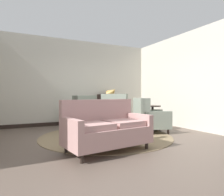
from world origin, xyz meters
name	(u,v)px	position (x,y,z in m)	size (l,w,h in m)	color
ground	(111,139)	(0.00, 0.00, 0.00)	(7.68, 7.68, 0.00)	brown
wall_back	(78,82)	(0.00, 2.70, 1.49)	(5.65, 0.08, 2.97)	beige
wall_right	(174,82)	(2.74, 0.81, 1.49)	(0.08, 3.78, 2.97)	beige
baseboard_back	(78,122)	(0.00, 2.64, 0.06)	(5.49, 0.03, 0.12)	black
area_rug	(106,136)	(0.00, 0.30, 0.01)	(3.27, 3.27, 0.01)	#847051
coffee_table	(108,117)	(0.18, 0.58, 0.44)	(0.98, 0.98, 0.52)	black
porcelain_vase	(110,108)	(0.22, 0.52, 0.69)	(0.14, 0.14, 0.39)	brown
settee	(106,129)	(-0.54, -0.87, 0.41)	(1.65, 1.01, 0.95)	tan
armchair_beside_settee	(116,113)	(0.88, 1.44, 0.45)	(1.14, 1.14, 1.07)	gray
armchair_far_left	(81,114)	(-0.19, 1.79, 0.43)	(1.06, 1.08, 1.02)	gray
armchair_near_window	(149,118)	(1.24, 0.19, 0.41)	(1.04, 0.95, 0.96)	gray
side_table	(152,115)	(1.57, 0.45, 0.44)	(0.48, 0.48, 0.73)	black
sideboard	(110,110)	(1.12, 2.40, 0.48)	(0.86, 0.38, 1.06)	black
gramophone	(112,93)	(1.17, 2.31, 1.11)	(0.51, 0.57, 0.54)	black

